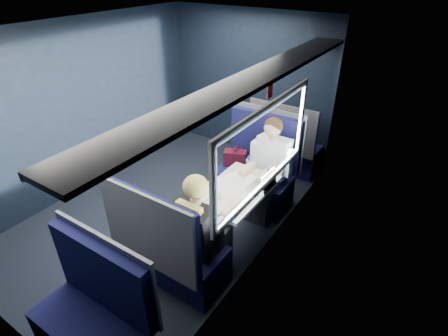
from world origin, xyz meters
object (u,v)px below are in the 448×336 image
Objects in this scene: man at (269,164)px; laptop at (264,184)px; table at (234,194)px; woman at (201,226)px; seat_row_back at (96,321)px; seat_row_front at (285,147)px; cup at (274,174)px; seat_bay_far at (171,251)px; bottle_small at (268,177)px; seat_bay_near at (256,173)px.

man is 4.41× the size of laptop.
table is 0.71m from woman.
man is (0.25, 2.50, 0.31)m from seat_row_back.
seat_row_back reaches higher than table.
woman is at bearing -84.30° from seat_row_front.
man reaches higher than cup.
seat_row_back is 1.16m from woman.
table is at bearing -84.20° from seat_row_front.
seat_row_front is at bearing 90.00° from seat_row_back.
table is at bearing -120.83° from cup.
seat_bay_far is 0.43m from woman.
woman is at bearing -99.65° from cup.
seat_bay_far reaches higher than bottle_small.
laptop is (0.47, -0.72, 0.38)m from seat_bay_near.
table is 0.79× the size of seat_bay_far.
seat_bay_far is (-0.18, -0.87, -0.25)m from table.
bottle_small is at bearing 97.72° from laptop.
seat_row_front is (-0.18, 1.80, -0.25)m from table.
man is 1.00× the size of woman.
seat_row_front is 1.75m from laptop.
bottle_small is (0.45, -1.52, 0.42)m from seat_row_front.
seat_bay_near is at bearing 102.44° from table.
seat_bay_near reaches higher than cup.
table is 0.93m from seat_bay_near.
seat_row_front is 5.83× the size of bottle_small.
laptop is at bearing -86.19° from cup.
bottle_small reaches higher than table.
woman is (0.00, -1.41, 0.01)m from man.
seat_bay_far is 1.09× the size of seat_row_front.
cup is at bearing 93.81° from laptop.
bottle_small is 0.17m from cup.
woman is at bearing -101.36° from bottle_small.
seat_bay_near reaches higher than bottle_small.
seat_row_back is 14.31× the size of cup.
bottle_small reaches higher than cup.
seat_row_front is 3.87× the size of laptop.
seat_row_front is 1.47m from cup.
bottle_small is (0.20, -0.42, 0.11)m from man.
man is at bearing 84.48° from table.
woman is (0.07, -0.71, 0.06)m from table.
bottle_small is at bearing 46.23° from table.
seat_bay_far is at bearing -108.70° from cup.
seat_bay_far is at bearing -114.20° from laptop.
seat_bay_near is 1.00× the size of seat_bay_far.
seat_bay_near reaches higher than laptop.
man reaches higher than seat_bay_near.
man and woman have the same top height.
seat_bay_far is at bearing -111.24° from bottle_small.
bottle_small is at bearing 68.76° from seat_bay_far.
seat_row_front is at bearing 108.17° from cup.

